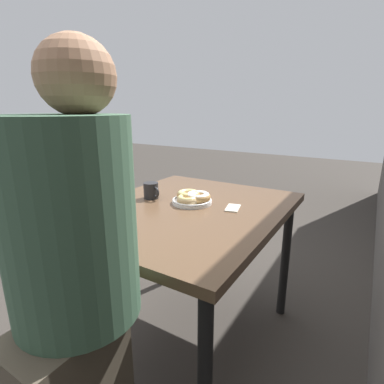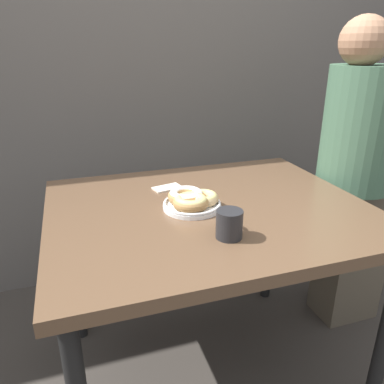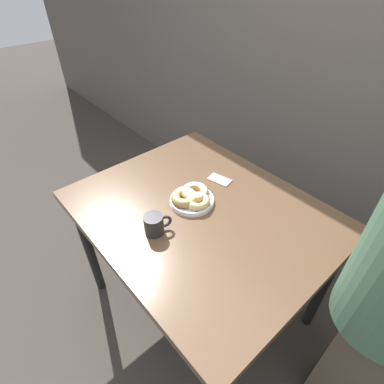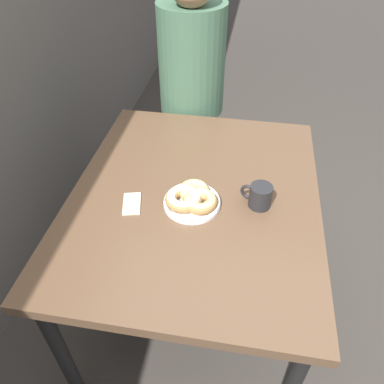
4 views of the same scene
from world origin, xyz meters
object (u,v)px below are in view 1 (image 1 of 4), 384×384
coffee_mug (151,190)px  dining_table (185,222)px  napkin (233,208)px  person_figure (73,303)px  donut_plate (192,198)px

coffee_mug → dining_table: bearing=83.7°
napkin → person_figure: bearing=-4.7°
donut_plate → napkin: donut_plate is taller
dining_table → donut_plate: bearing=-179.7°
donut_plate → napkin: size_ratio=1.79×
person_figure → napkin: 0.86m
coffee_mug → person_figure: person_figure is taller
dining_table → napkin: size_ratio=9.05×
person_figure → donut_plate: bearing=-170.3°
donut_plate → napkin: bearing=99.0°
dining_table → person_figure: 0.78m
person_figure → napkin: bearing=175.3°
dining_table → napkin: bearing=114.8°
person_figure → napkin: person_figure is taller
dining_table → donut_plate: 0.13m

